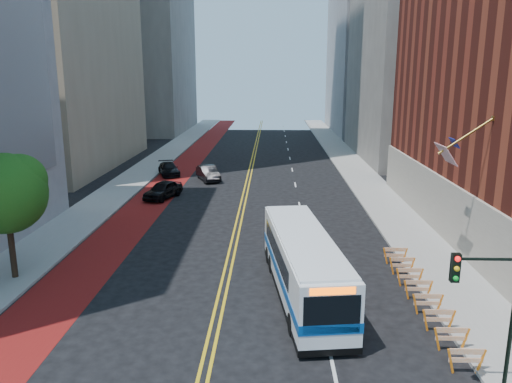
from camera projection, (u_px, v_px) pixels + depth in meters
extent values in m
plane|color=black|center=(212.00, 341.00, 20.62)|extent=(160.00, 160.00, 0.00)
cube|color=gray|center=(128.00, 183.00, 50.15)|extent=(4.00, 140.00, 0.15)
cube|color=gray|center=(368.00, 185.00, 49.41)|extent=(4.00, 140.00, 0.15)
cube|color=maroon|center=(167.00, 184.00, 50.05)|extent=(3.60, 140.00, 0.01)
cube|color=gold|center=(245.00, 184.00, 49.80)|extent=(0.14, 140.00, 0.01)
cube|color=gold|center=(249.00, 184.00, 49.79)|extent=(0.14, 140.00, 0.01)
cube|color=silver|center=(334.00, 371.00, 18.52)|extent=(0.14, 2.20, 0.01)
cube|color=silver|center=(316.00, 283.00, 26.30)|extent=(0.14, 2.20, 0.01)
cube|color=silver|center=(306.00, 235.00, 34.08)|extent=(0.14, 2.20, 0.01)
cube|color=silver|center=(300.00, 205.00, 41.87)|extent=(0.14, 2.20, 0.01)
cube|color=silver|center=(295.00, 185.00, 49.65)|extent=(0.14, 2.20, 0.01)
cube|color=silver|center=(292.00, 170.00, 57.43)|extent=(0.14, 2.20, 0.01)
cube|color=silver|center=(290.00, 158.00, 65.21)|extent=(0.14, 2.20, 0.01)
cube|color=silver|center=(288.00, 149.00, 72.99)|extent=(0.14, 2.20, 0.01)
cube|color=silver|center=(286.00, 142.00, 80.77)|extent=(0.14, 2.20, 0.01)
cube|color=silver|center=(285.00, 136.00, 88.56)|extent=(0.14, 2.20, 0.01)
cube|color=silver|center=(284.00, 131.00, 96.34)|extent=(0.14, 2.20, 0.01)
cube|color=silver|center=(283.00, 127.00, 104.12)|extent=(0.14, 2.20, 0.01)
cube|color=#9E9384|center=(456.00, 217.00, 31.39)|extent=(0.50, 36.00, 4.00)
cube|color=black|center=(498.00, 266.00, 25.76)|extent=(0.35, 2.80, 2.20)
cube|color=black|center=(450.00, 226.00, 32.57)|extent=(0.35, 2.80, 2.20)
cube|color=black|center=(420.00, 199.00, 39.38)|extent=(0.35, 2.80, 2.20)
cube|color=#A57F33|center=(495.00, 118.00, 26.01)|extent=(0.25, 0.25, 0.25)
cylinder|color=#A57F33|center=(467.00, 135.00, 26.26)|extent=(2.85, 0.12, 2.05)
cube|color=#B21419|center=(446.00, 154.00, 26.52)|extent=(0.75, 1.90, 1.05)
cube|color=navy|center=(454.00, 143.00, 26.81)|extent=(0.39, 0.85, 0.52)
cube|color=orange|center=(451.00, 361.00, 18.27)|extent=(0.32, 0.06, 0.99)
cube|color=orange|center=(481.00, 362.00, 18.24)|extent=(0.32, 0.06, 0.99)
cube|color=orange|center=(467.00, 352.00, 18.16)|extent=(1.25, 0.05, 0.22)
cube|color=orange|center=(466.00, 360.00, 18.25)|extent=(1.25, 0.05, 0.18)
cube|color=orange|center=(437.00, 339.00, 19.78)|extent=(0.32, 0.06, 0.99)
cube|color=orange|center=(465.00, 340.00, 19.75)|extent=(0.32, 0.06, 0.99)
cube|color=orange|center=(452.00, 330.00, 19.67)|extent=(1.25, 0.05, 0.22)
cube|color=orange|center=(451.00, 338.00, 19.75)|extent=(1.25, 0.05, 0.18)
cube|color=orange|center=(425.00, 320.00, 21.29)|extent=(0.32, 0.06, 0.99)
cube|color=orange|center=(451.00, 321.00, 21.25)|extent=(0.32, 0.06, 0.99)
cube|color=orange|center=(439.00, 312.00, 21.18)|extent=(1.25, 0.05, 0.22)
cube|color=orange|center=(438.00, 320.00, 21.26)|extent=(1.25, 0.05, 0.18)
cube|color=orange|center=(415.00, 304.00, 22.80)|extent=(0.32, 0.06, 0.99)
cube|color=orange|center=(440.00, 304.00, 22.76)|extent=(0.32, 0.06, 0.99)
cube|color=orange|center=(428.00, 296.00, 22.69)|extent=(1.25, 0.05, 0.22)
cube|color=orange|center=(427.00, 303.00, 22.77)|extent=(1.25, 0.05, 0.18)
cube|color=orange|center=(406.00, 290.00, 24.30)|extent=(0.32, 0.06, 0.99)
cube|color=orange|center=(429.00, 290.00, 24.27)|extent=(0.32, 0.06, 0.99)
cube|color=orange|center=(418.00, 282.00, 24.20)|extent=(1.25, 0.05, 0.22)
cube|color=orange|center=(418.00, 289.00, 24.28)|extent=(1.25, 0.05, 0.18)
cube|color=orange|center=(399.00, 277.00, 25.81)|extent=(0.32, 0.06, 0.99)
cube|color=orange|center=(420.00, 277.00, 25.78)|extent=(0.32, 0.06, 0.99)
cube|color=orange|center=(410.00, 270.00, 25.70)|extent=(1.25, 0.05, 0.22)
cube|color=orange|center=(409.00, 276.00, 25.78)|extent=(1.25, 0.05, 0.18)
cube|color=orange|center=(392.00, 266.00, 27.32)|extent=(0.32, 0.06, 0.99)
cube|color=orange|center=(412.00, 266.00, 27.29)|extent=(0.32, 0.06, 0.99)
cube|color=orange|center=(402.00, 259.00, 27.21)|extent=(1.25, 0.05, 0.22)
cube|color=orange|center=(402.00, 265.00, 27.29)|extent=(1.25, 0.05, 0.18)
cube|color=orange|center=(385.00, 256.00, 28.83)|extent=(0.32, 0.06, 0.99)
cube|color=orange|center=(405.00, 256.00, 28.79)|extent=(0.32, 0.06, 0.99)
cube|color=orange|center=(395.00, 250.00, 28.72)|extent=(1.25, 0.05, 0.22)
cube|color=orange|center=(395.00, 255.00, 28.80)|extent=(1.25, 0.05, 0.18)
cylinder|color=black|center=(12.00, 248.00, 26.40)|extent=(0.32, 0.32, 3.20)
sphere|color=#11420E|center=(6.00, 193.00, 25.71)|extent=(4.20, 4.20, 4.20)
sphere|color=#11420E|center=(20.00, 181.00, 25.95)|extent=(2.80, 2.80, 2.80)
cylinder|color=black|center=(511.00, 329.00, 16.28)|extent=(0.14, 0.14, 5.00)
cylinder|color=black|center=(488.00, 259.00, 15.76)|extent=(2.00, 0.10, 0.10)
cube|color=black|center=(455.00, 268.00, 15.86)|extent=(0.28, 0.22, 0.95)
sphere|color=red|center=(458.00, 259.00, 15.64)|extent=(0.18, 0.18, 0.18)
sphere|color=yellow|center=(457.00, 269.00, 15.72)|extent=(0.18, 0.18, 0.18)
sphere|color=#0CA526|center=(456.00, 279.00, 15.80)|extent=(0.18, 0.18, 0.18)
cube|color=white|center=(303.00, 264.00, 24.40)|extent=(3.92, 11.77, 2.74)
cube|color=#0C428D|center=(303.00, 271.00, 24.49)|extent=(3.97, 11.81, 0.43)
cube|color=black|center=(301.00, 249.00, 25.04)|extent=(3.54, 8.34, 0.91)
cube|color=black|center=(332.00, 314.00, 18.78)|extent=(2.20, 0.37, 1.54)
cube|color=black|center=(286.00, 222.00, 29.87)|extent=(2.00, 0.35, 0.96)
cube|color=#FF5905|center=(333.00, 291.00, 18.55)|extent=(1.75, 0.30, 0.29)
cube|color=white|center=(304.00, 236.00, 24.07)|extent=(3.73, 11.18, 0.12)
cube|color=black|center=(303.00, 290.00, 24.71)|extent=(3.96, 11.80, 0.29)
cylinder|color=black|center=(292.00, 324.00, 21.00)|extent=(0.41, 0.99, 0.96)
cylinder|color=black|center=(345.00, 322.00, 21.20)|extent=(0.41, 0.99, 0.96)
cylinder|color=black|center=(272.00, 264.00, 27.71)|extent=(0.41, 0.99, 0.96)
cylinder|color=black|center=(312.00, 262.00, 27.92)|extent=(0.41, 0.99, 0.96)
cylinder|color=black|center=(269.00, 255.00, 29.05)|extent=(0.41, 0.99, 0.96)
cylinder|color=black|center=(307.00, 254.00, 29.26)|extent=(0.41, 0.99, 0.96)
imported|color=black|center=(163.00, 190.00, 44.09)|extent=(3.24, 4.88, 1.54)
imported|color=black|center=(208.00, 173.00, 51.57)|extent=(3.18, 4.85, 1.51)
imported|color=black|center=(169.00, 169.00, 54.23)|extent=(3.38, 5.03, 1.35)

